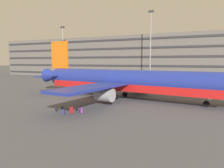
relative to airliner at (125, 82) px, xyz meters
The scene contains 12 objects.
ground_plane 4.25m from the airliner, 143.68° to the left, with size 600.00×600.00×0.00m, color #4C4C51.
terminal_structure 49.96m from the airliner, 92.77° to the left, with size 153.14×14.76×16.80m.
airliner is the anchor object (origin of this frame).
light_mast_far_left 53.96m from the airliner, 138.47° to the left, with size 1.80×0.50×20.59m.
light_mast_left 37.01m from the airliner, 96.71° to the left, with size 1.80×0.50×23.41m.
suitcase_large 12.71m from the airliner, 96.88° to the right, with size 0.53×0.49×0.84m.
suitcase_teal 12.62m from the airliner, 105.17° to the right, with size 0.46×0.40×0.85m.
suitcase_silver 13.47m from the airliner, 100.82° to the right, with size 0.46×0.28×1.03m.
suitcase_laid_flat 14.48m from the airliner, 102.21° to the right, with size 0.38×0.44×0.90m.
backpack_red 12.15m from the airliner, 102.88° to the right, with size 0.36×0.27×0.48m.
backpack_navy 12.87m from the airliner, 113.36° to the right, with size 0.37×0.38×0.57m.
backpack_scuffed 14.07m from the airliner, 111.14° to the right, with size 0.42×0.35×0.49m.
Camera 1 is at (15.21, -36.55, 6.57)m, focal length 33.58 mm.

